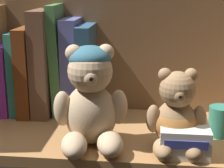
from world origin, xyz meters
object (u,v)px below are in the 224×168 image
Objects in this scene: book_3 at (20,72)px; book_8 at (88,70)px; pillar_candle at (220,121)px; small_product_box at (184,139)px; book_6 at (59,60)px; teddy_bear_larger at (91,99)px; book_7 at (73,67)px; teddy_bear_smaller at (176,118)px; book_5 at (45,62)px; book_2 at (11,77)px; book_4 at (31,70)px.

book_3 is 15.48cm from book_8.
pillar_candle reaches higher than small_product_box.
book_6 reaches higher than book_8.
small_product_box is (16.40, -1.32, -6.12)cm from teddy_bear_larger.
teddy_bear_larger is at bearing -67.51° from book_7.
book_3 is 3.14× the size of pillar_candle.
book_3 is at bearing 153.31° from small_product_box.
teddy_bear_smaller is at bearing 137.27° from small_product_box.
book_7 is at bearing 0.00° from book_5.
book_8 reaches higher than book_3.
book_2 is 0.80× the size of book_4.
teddy_bear_larger is 25.32cm from pillar_candle.
book_6 is at bearing 164.02° from pillar_candle.
book_4 reaches higher than small_product_box.
book_6 is (9.05, 0.00, 2.86)cm from book_3.
book_4 is 9.52cm from book_7.
book_2 is 0.85× the size of teddy_bear_larger.
book_5 is 2.75× the size of small_product_box.
pillar_candle is (36.52, -9.58, -8.51)cm from book_5.
book_5 is at bearing 180.00° from book_8.
book_5 is at bearing 180.00° from book_6.
book_8 is 2.38× the size of small_product_box.
book_4 is at bearing 0.00° from book_3.
book_6 is at bearing 180.00° from book_7.
small_product_box is (1.42, -1.31, -3.19)cm from teddy_bear_smaller.
teddy_bear_smaller reaches higher than small_product_box.
book_6 reaches higher than book_2.
book_8 is (17.64, 0.00, 2.18)cm from book_2.
book_4 is 0.84× the size of book_5.
book_3 is (2.19, 0.00, 1.36)cm from book_2.
pillar_candle is at bearing -17.45° from book_7.
book_5 is 0.96× the size of book_6.
book_5 is (8.19, 0.00, 3.70)cm from book_2.
book_7 is 1.15× the size of teddy_bear_larger.
teddy_bear_larger is (6.78, -16.38, -1.86)cm from book_7.
book_8 reaches higher than book_2.
book_4 is at bearing 134.78° from teddy_bear_larger.
teddy_bear_smaller is at bearing -25.87° from book_3.
teddy_bear_larger is 17.55cm from small_product_box.
teddy_bear_larger is at bearing -51.96° from book_5.
book_7 is 1.45× the size of teddy_bear_smaller.
book_8 is (15.46, 0.00, 0.82)cm from book_3.
book_2 is 0.78× the size of book_8.
book_3 is 9.49cm from book_6.
book_5 is at bearing 180.00° from book_7.
teddy_bear_larger is (9.77, -16.38, -3.28)cm from book_6.
book_2 is 8.99cm from book_5.
book_4 reaches higher than book_3.
teddy_bear_larger reaches higher than teddy_bear_smaller.
book_6 is 1.21× the size of book_8.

